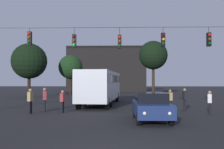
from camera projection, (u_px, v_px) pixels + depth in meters
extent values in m
plane|color=black|center=(118.00, 99.00, 31.62)|extent=(168.00, 168.00, 0.00)
cylinder|color=black|center=(116.00, 27.00, 18.67)|extent=(19.01, 0.02, 0.02)
cylinder|color=black|center=(30.00, 30.00, 18.83)|extent=(0.03, 0.03, 0.25)
cube|color=black|center=(30.00, 38.00, 18.81)|extent=(0.26, 0.32, 0.95)
sphere|color=red|center=(29.00, 34.00, 18.64)|extent=(0.20, 0.20, 0.20)
sphere|color=#5B3D0C|center=(29.00, 38.00, 18.63)|extent=(0.20, 0.20, 0.20)
sphere|color=#0C4219|center=(29.00, 42.00, 18.63)|extent=(0.20, 0.20, 0.20)
cylinder|color=black|center=(74.00, 31.00, 18.74)|extent=(0.03, 0.03, 0.46)
cube|color=black|center=(74.00, 41.00, 18.72)|extent=(0.26, 0.32, 0.95)
sphere|color=#510A0A|center=(74.00, 36.00, 18.55)|extent=(0.20, 0.20, 0.20)
sphere|color=#5B3D0C|center=(74.00, 41.00, 18.54)|extent=(0.20, 0.20, 0.20)
sphere|color=#1EE04C|center=(74.00, 45.00, 18.54)|extent=(0.20, 0.20, 0.20)
cylinder|color=black|center=(120.00, 31.00, 18.66)|extent=(0.03, 0.03, 0.53)
cube|color=black|center=(120.00, 42.00, 18.64)|extent=(0.26, 0.32, 0.95)
sphere|color=red|center=(120.00, 37.00, 18.47)|extent=(0.20, 0.20, 0.20)
sphere|color=#5B3D0C|center=(120.00, 41.00, 18.46)|extent=(0.20, 0.20, 0.20)
sphere|color=#0C4219|center=(120.00, 46.00, 18.45)|extent=(0.20, 0.20, 0.20)
cylinder|color=black|center=(163.00, 30.00, 18.58)|extent=(0.03, 0.03, 0.40)
cube|color=black|center=(163.00, 40.00, 18.56)|extent=(0.26, 0.32, 0.95)
sphere|color=#510A0A|center=(163.00, 35.00, 18.39)|extent=(0.20, 0.20, 0.20)
sphere|color=orange|center=(164.00, 39.00, 18.38)|extent=(0.20, 0.20, 0.20)
sphere|color=#0C4219|center=(164.00, 44.00, 18.37)|extent=(0.20, 0.20, 0.20)
cylinder|color=black|center=(209.00, 30.00, 18.49)|extent=(0.03, 0.03, 0.40)
cube|color=black|center=(209.00, 40.00, 18.48)|extent=(0.26, 0.32, 0.95)
sphere|color=red|center=(210.00, 35.00, 18.30)|extent=(0.20, 0.20, 0.20)
sphere|color=#5B3D0C|center=(210.00, 39.00, 18.30)|extent=(0.20, 0.20, 0.20)
sphere|color=#0C4219|center=(210.00, 43.00, 18.29)|extent=(0.20, 0.20, 0.20)
cube|color=#B7BCC6|center=(101.00, 86.00, 24.34)|extent=(3.41, 11.17, 2.50)
cube|color=black|center=(101.00, 79.00, 24.36)|extent=(3.40, 10.52, 0.70)
cylinder|color=black|center=(97.00, 97.00, 28.37)|extent=(0.36, 1.02, 1.00)
cylinder|color=black|center=(117.00, 97.00, 28.12)|extent=(0.36, 1.02, 1.00)
cylinder|color=black|center=(84.00, 101.00, 22.25)|extent=(0.36, 1.02, 1.00)
cylinder|color=black|center=(110.00, 101.00, 22.00)|extent=(0.36, 1.02, 1.00)
cylinder|color=black|center=(79.00, 103.00, 20.28)|extent=(0.36, 1.02, 1.00)
cylinder|color=black|center=(107.00, 103.00, 20.03)|extent=(0.36, 1.02, 1.00)
cube|color=beige|center=(106.00, 79.00, 27.64)|extent=(2.62, 1.01, 0.56)
cube|color=beige|center=(96.00, 79.00, 21.63)|extent=(2.62, 1.01, 0.56)
cube|color=navy|center=(151.00, 109.00, 14.27)|extent=(1.82, 4.31, 0.68)
cube|color=black|center=(151.00, 97.00, 14.44)|extent=(1.60, 2.33, 0.52)
cylinder|color=black|center=(171.00, 119.00, 12.83)|extent=(0.22, 0.64, 0.64)
cylinder|color=black|center=(139.00, 119.00, 12.86)|extent=(0.22, 0.64, 0.64)
cylinder|color=black|center=(162.00, 112.00, 15.66)|extent=(0.22, 0.64, 0.64)
cylinder|color=black|center=(135.00, 112.00, 15.70)|extent=(0.22, 0.64, 0.64)
sphere|color=white|center=(170.00, 113.00, 12.16)|extent=(0.18, 0.18, 0.18)
sphere|color=white|center=(144.00, 113.00, 12.19)|extent=(0.18, 0.18, 0.18)
cylinder|color=black|center=(170.00, 106.00, 19.06)|extent=(0.14, 0.14, 0.76)
cylinder|color=black|center=(171.00, 106.00, 18.90)|extent=(0.14, 0.14, 0.76)
cube|color=#997F4C|center=(170.00, 96.00, 19.00)|extent=(0.30, 0.40, 0.57)
sphere|color=#8C6B51|center=(170.00, 91.00, 19.01)|extent=(0.21, 0.21, 0.21)
cylinder|color=black|center=(31.00, 107.00, 17.50)|extent=(0.14, 0.14, 0.82)
cylinder|color=black|center=(30.00, 108.00, 17.35)|extent=(0.14, 0.14, 0.82)
cube|color=#997F4C|center=(30.00, 97.00, 17.44)|extent=(0.33, 0.41, 0.62)
sphere|color=#8C6B51|center=(30.00, 90.00, 17.46)|extent=(0.22, 0.22, 0.22)
cylinder|color=black|center=(185.00, 105.00, 19.03)|extent=(0.14, 0.14, 0.81)
cylinder|color=black|center=(184.00, 105.00, 19.19)|extent=(0.14, 0.14, 0.81)
cube|color=black|center=(185.00, 96.00, 19.13)|extent=(0.32, 0.41, 0.60)
sphere|color=#8C6B51|center=(185.00, 90.00, 19.14)|extent=(0.22, 0.22, 0.22)
cylinder|color=black|center=(210.00, 109.00, 16.88)|extent=(0.14, 0.14, 0.75)
cylinder|color=black|center=(210.00, 109.00, 17.03)|extent=(0.14, 0.14, 0.75)
cube|color=silver|center=(210.00, 98.00, 16.98)|extent=(0.35, 0.42, 0.57)
sphere|color=#8C6B51|center=(210.00, 92.00, 16.99)|extent=(0.20, 0.20, 0.20)
cylinder|color=black|center=(45.00, 106.00, 18.51)|extent=(0.14, 0.14, 0.83)
cylinder|color=black|center=(44.00, 106.00, 18.67)|extent=(0.14, 0.14, 0.83)
cube|color=maroon|center=(45.00, 95.00, 18.61)|extent=(0.34, 0.42, 0.62)
sphere|color=#8C6B51|center=(45.00, 89.00, 18.62)|extent=(0.22, 0.22, 0.22)
cylinder|color=black|center=(63.00, 107.00, 18.02)|extent=(0.14, 0.14, 0.76)
cylinder|color=black|center=(62.00, 107.00, 17.87)|extent=(0.14, 0.14, 0.76)
cube|color=maroon|center=(63.00, 97.00, 17.96)|extent=(0.32, 0.41, 0.57)
sphere|color=#8C6B51|center=(63.00, 92.00, 17.97)|extent=(0.20, 0.20, 0.20)
cube|color=black|center=(107.00, 71.00, 57.58)|extent=(16.18, 8.95, 8.84)
cube|color=black|center=(107.00, 49.00, 57.70)|extent=(16.18, 8.95, 0.50)
cylinder|color=black|center=(29.00, 85.00, 35.61)|extent=(0.42, 0.42, 3.20)
sphere|color=black|center=(29.00, 61.00, 35.70)|extent=(4.78, 4.78, 4.78)
cylinder|color=black|center=(70.00, 85.00, 40.97)|extent=(0.33, 0.33, 3.06)
sphere|color=black|center=(71.00, 67.00, 41.05)|extent=(3.74, 3.74, 3.74)
cylinder|color=#2D2116|center=(153.00, 80.00, 40.87)|extent=(0.44, 0.44, 4.64)
sphere|color=black|center=(153.00, 55.00, 40.97)|extent=(4.44, 4.44, 4.44)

